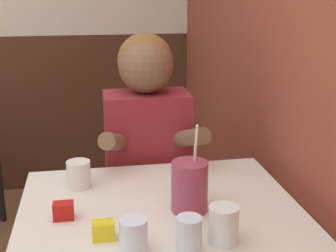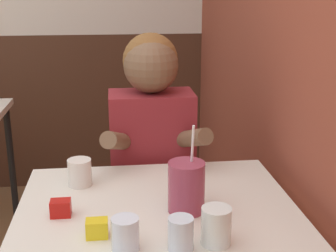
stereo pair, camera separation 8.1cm
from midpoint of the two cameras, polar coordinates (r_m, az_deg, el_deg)
brick_wall_right at (r=2.26m, az=8.24°, el=14.69°), size 0.08×4.24×2.70m
main_table at (r=1.52m, az=-2.55°, el=-12.64°), size 0.86×0.70×0.77m
person_seated at (r=1.97m, az=-3.70°, el=-5.77°), size 0.42×0.41×1.25m
cocktail_pitcher at (r=1.42m, az=1.01°, el=-7.39°), size 0.11×0.11×0.28m
glass_near_pitcher at (r=1.24m, az=-6.13°, el=-13.12°), size 0.07×0.07×0.09m
glass_center at (r=1.27m, az=4.92°, el=-11.91°), size 0.08×0.08×0.10m
glass_far_side at (r=1.62m, az=-12.24°, el=-5.79°), size 0.08×0.08×0.09m
glass_by_brick at (r=1.24m, az=0.67°, el=-12.97°), size 0.07×0.07×0.09m
condiment_ketchup at (r=1.43m, az=-14.23°, el=-10.01°), size 0.06×0.04×0.05m
condiment_mustard at (r=1.31m, az=-9.69°, el=-12.45°), size 0.06×0.04×0.05m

